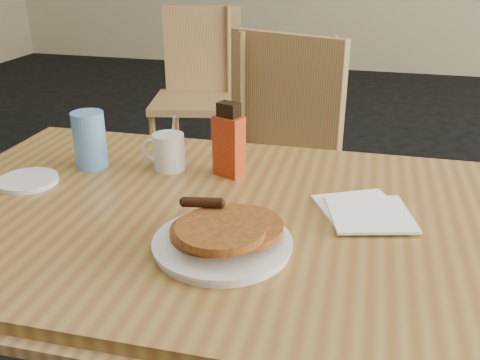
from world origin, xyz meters
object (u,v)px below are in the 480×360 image
Objects in this scene: chair_main_far at (278,154)px; syrup_bottle at (229,142)px; main_table at (208,226)px; blue_tumbler at (90,140)px; chair_wall_extra at (198,79)px; pancake_plate at (223,237)px; coffee_mug at (168,151)px.

chair_main_far is 0.63m from syrup_bottle.
syrup_bottle is at bearing 91.42° from main_table.
blue_tumbler is at bearing -100.06° from chair_main_far.
chair_main_far reaches higher than blue_tumbler.
chair_main_far is 7.03× the size of blue_tumbler.
syrup_bottle is at bearing -80.55° from chair_wall_extra.
blue_tumbler reaches higher than main_table.
main_table is 0.18m from pancake_plate.
syrup_bottle reaches higher than blue_tumbler.
coffee_mug is at bearing -85.69° from chair_main_far.
pancake_plate is 1.43× the size of syrup_bottle.
syrup_bottle is at bearing -70.81° from chair_main_far.
coffee_mug is 0.16m from syrup_bottle.
syrup_bottle is (-0.02, -0.58, 0.24)m from chair_main_far.
syrup_bottle reaches higher than pancake_plate.
pancake_plate is 0.53m from blue_tumbler.
pancake_plate is 1.79× the size of coffee_mug.
blue_tumbler is (-0.37, -0.61, 0.23)m from chair_main_far.
coffee_mug is at bearing 130.14° from main_table.
chair_main_far is 0.64m from coffee_mug.
syrup_bottle is (-0.00, 0.19, 0.12)m from main_table.
pancake_plate is at bearing -55.10° from syrup_bottle.
chair_wall_extra reaches higher than blue_tumbler.
main_table is 9.20× the size of coffee_mug.
main_table is at bearing -82.47° from chair_wall_extra.
chair_main_far is at bearing 89.08° from main_table.
coffee_mug is at bearing 8.94° from blue_tumbler.
chair_wall_extra reaches higher than coffee_mug.
coffee_mug reaches higher than main_table.
pancake_plate is at bearing -61.76° from main_table.
chair_main_far is 0.75m from blue_tumbler.
main_table is 1.97m from chair_wall_extra.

